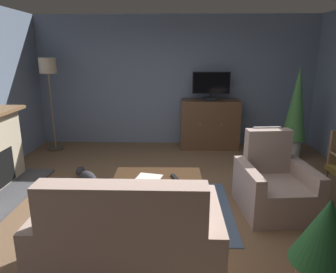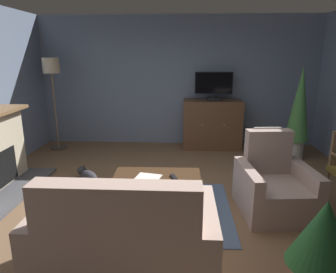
{
  "view_description": "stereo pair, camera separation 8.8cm",
  "coord_description": "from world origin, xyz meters",
  "px_view_note": "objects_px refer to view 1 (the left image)",
  "views": [
    {
      "loc": [
        0.05,
        -3.64,
        1.95
      ],
      "look_at": [
        -0.08,
        0.39,
        0.86
      ],
      "focal_mm": 32.83,
      "sensor_mm": 36.0,
      "label": 1
    },
    {
      "loc": [
        0.13,
        -3.64,
        1.95
      ],
      "look_at": [
        -0.08,
        0.39,
        0.86
      ],
      "focal_mm": 32.83,
      "sensor_mm": 36.0,
      "label": 2
    }
  ],
  "objects_px": {
    "folded_newspaper": "(149,177)",
    "television": "(211,85)",
    "sofa_floral": "(130,243)",
    "cat": "(87,177)",
    "potted_plant_tall_palm_by_window": "(326,239)",
    "armchair_in_far_corner": "(274,187)",
    "floor_lamp": "(49,78)",
    "tv_cabinet": "(209,125)",
    "tv_remote": "(175,177)",
    "potted_plant_small_fern_corner": "(296,109)",
    "coffee_table": "(158,179)"
  },
  "relations": [
    {
      "from": "folded_newspaper",
      "to": "television",
      "type": "bearing_deg",
      "value": 82.23
    },
    {
      "from": "folded_newspaper",
      "to": "sofa_floral",
      "type": "bearing_deg",
      "value": -80.11
    },
    {
      "from": "folded_newspaper",
      "to": "cat",
      "type": "bearing_deg",
      "value": 154.5
    },
    {
      "from": "potted_plant_tall_palm_by_window",
      "to": "armchair_in_far_corner",
      "type": "bearing_deg",
      "value": 90.03
    },
    {
      "from": "floor_lamp",
      "to": "tv_cabinet",
      "type": "bearing_deg",
      "value": 4.4
    },
    {
      "from": "television",
      "to": "tv_remote",
      "type": "distance_m",
      "value": 2.97
    },
    {
      "from": "tv_remote",
      "to": "sofa_floral",
      "type": "height_order",
      "value": "sofa_floral"
    },
    {
      "from": "potted_plant_small_fern_corner",
      "to": "cat",
      "type": "height_order",
      "value": "potted_plant_small_fern_corner"
    },
    {
      "from": "potted_plant_small_fern_corner",
      "to": "floor_lamp",
      "type": "height_order",
      "value": "floor_lamp"
    },
    {
      "from": "potted_plant_small_fern_corner",
      "to": "tv_remote",
      "type": "bearing_deg",
      "value": -136.11
    },
    {
      "from": "folded_newspaper",
      "to": "sofa_floral",
      "type": "height_order",
      "value": "sofa_floral"
    },
    {
      "from": "armchair_in_far_corner",
      "to": "potted_plant_tall_palm_by_window",
      "type": "distance_m",
      "value": 1.38
    },
    {
      "from": "coffee_table",
      "to": "armchair_in_far_corner",
      "type": "distance_m",
      "value": 1.48
    },
    {
      "from": "potted_plant_small_fern_corner",
      "to": "cat",
      "type": "distance_m",
      "value": 3.93
    },
    {
      "from": "television",
      "to": "potted_plant_small_fern_corner",
      "type": "relative_size",
      "value": 0.43
    },
    {
      "from": "folded_newspaper",
      "to": "armchair_in_far_corner",
      "type": "distance_m",
      "value": 1.59
    },
    {
      "from": "tv_cabinet",
      "to": "sofa_floral",
      "type": "relative_size",
      "value": 0.77
    },
    {
      "from": "tv_cabinet",
      "to": "floor_lamp",
      "type": "xyz_separation_m",
      "value": [
        -3.24,
        -0.25,
        1.0
      ]
    },
    {
      "from": "tv_cabinet",
      "to": "potted_plant_tall_palm_by_window",
      "type": "distance_m",
      "value": 4.12
    },
    {
      "from": "folded_newspaper",
      "to": "tv_cabinet",
      "type": "bearing_deg",
      "value": 82.59
    },
    {
      "from": "tv_remote",
      "to": "potted_plant_tall_palm_by_window",
      "type": "relative_size",
      "value": 0.2
    },
    {
      "from": "floor_lamp",
      "to": "sofa_floral",
      "type": "bearing_deg",
      "value": -60.21
    },
    {
      "from": "sofa_floral",
      "to": "tv_remote",
      "type": "bearing_deg",
      "value": 72.6
    },
    {
      "from": "armchair_in_far_corner",
      "to": "tv_cabinet",
      "type": "bearing_deg",
      "value": 101.56
    },
    {
      "from": "folded_newspaper",
      "to": "floor_lamp",
      "type": "relative_size",
      "value": 0.16
    },
    {
      "from": "potted_plant_small_fern_corner",
      "to": "coffee_table",
      "type": "bearing_deg",
      "value": -139.65
    },
    {
      "from": "coffee_table",
      "to": "floor_lamp",
      "type": "relative_size",
      "value": 0.59
    },
    {
      "from": "tv_remote",
      "to": "cat",
      "type": "relative_size",
      "value": 0.28
    },
    {
      "from": "coffee_table",
      "to": "sofa_floral",
      "type": "distance_m",
      "value": 1.29
    },
    {
      "from": "armchair_in_far_corner",
      "to": "cat",
      "type": "bearing_deg",
      "value": 164.12
    },
    {
      "from": "tv_remote",
      "to": "potted_plant_small_fern_corner",
      "type": "xyz_separation_m",
      "value": [
        2.23,
        2.15,
        0.49
      ]
    },
    {
      "from": "television",
      "to": "floor_lamp",
      "type": "bearing_deg",
      "value": -176.53
    },
    {
      "from": "cat",
      "to": "potted_plant_tall_palm_by_window",
      "type": "bearing_deg",
      "value": -38.89
    },
    {
      "from": "folded_newspaper",
      "to": "sofa_floral",
      "type": "xyz_separation_m",
      "value": [
        -0.06,
        -1.22,
        -0.12
      ]
    },
    {
      "from": "coffee_table",
      "to": "potted_plant_tall_palm_by_window",
      "type": "distance_m",
      "value": 2.01
    },
    {
      "from": "sofa_floral",
      "to": "floor_lamp",
      "type": "relative_size",
      "value": 0.84
    },
    {
      "from": "armchair_in_far_corner",
      "to": "floor_lamp",
      "type": "height_order",
      "value": "floor_lamp"
    },
    {
      "from": "potted_plant_small_fern_corner",
      "to": "floor_lamp",
      "type": "bearing_deg",
      "value": 175.15
    },
    {
      "from": "potted_plant_tall_palm_by_window",
      "to": "floor_lamp",
      "type": "distance_m",
      "value": 5.49
    },
    {
      "from": "sofa_floral",
      "to": "armchair_in_far_corner",
      "type": "height_order",
      "value": "sofa_floral"
    },
    {
      "from": "potted_plant_small_fern_corner",
      "to": "potted_plant_tall_palm_by_window",
      "type": "relative_size",
      "value": 2.1
    },
    {
      "from": "floor_lamp",
      "to": "armchair_in_far_corner",
      "type": "bearing_deg",
      "value": -32.97
    },
    {
      "from": "potted_plant_small_fern_corner",
      "to": "television",
      "type": "bearing_deg",
      "value": 158.47
    },
    {
      "from": "sofa_floral",
      "to": "floor_lamp",
      "type": "height_order",
      "value": "floor_lamp"
    },
    {
      "from": "coffee_table",
      "to": "sofa_floral",
      "type": "height_order",
      "value": "sofa_floral"
    },
    {
      "from": "cat",
      "to": "tv_cabinet",
      "type": "bearing_deg",
      "value": 43.31
    },
    {
      "from": "folded_newspaper",
      "to": "cat",
      "type": "xyz_separation_m",
      "value": [
        -1.05,
        0.83,
        -0.36
      ]
    },
    {
      "from": "tv_cabinet",
      "to": "potted_plant_tall_palm_by_window",
      "type": "height_order",
      "value": "tv_cabinet"
    },
    {
      "from": "potted_plant_tall_palm_by_window",
      "to": "floor_lamp",
      "type": "height_order",
      "value": "floor_lamp"
    },
    {
      "from": "sofa_floral",
      "to": "armchair_in_far_corner",
      "type": "distance_m",
      "value": 2.09
    }
  ]
}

